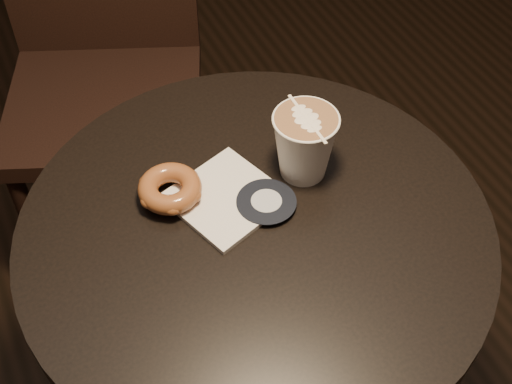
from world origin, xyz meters
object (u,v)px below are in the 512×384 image
(doughnut, at_px, (170,188))
(pastry_bag, at_px, (226,198))
(chair, at_px, (100,33))
(latte_cup, at_px, (304,145))
(cafe_table, at_px, (256,300))

(doughnut, bearing_deg, pastry_bag, -26.66)
(chair, relative_size, doughnut, 11.35)
(chair, distance_m, pastry_bag, 0.70)
(pastry_bag, distance_m, latte_cup, 0.14)
(chair, xyz_separation_m, doughnut, (-0.06, -0.64, 0.17))
(cafe_table, xyz_separation_m, doughnut, (-0.09, 0.10, 0.22))
(doughnut, bearing_deg, chair, 84.40)
(cafe_table, distance_m, chair, 0.75)
(chair, relative_size, latte_cup, 9.77)
(cafe_table, distance_m, pastry_bag, 0.21)
(cafe_table, bearing_deg, pastry_bag, 106.48)
(pastry_bag, xyz_separation_m, latte_cup, (0.13, 0.00, 0.05))
(cafe_table, height_order, pastry_bag, pastry_bag)
(pastry_bag, xyz_separation_m, doughnut, (-0.07, 0.04, 0.02))
(doughnut, xyz_separation_m, latte_cup, (0.21, -0.03, 0.03))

